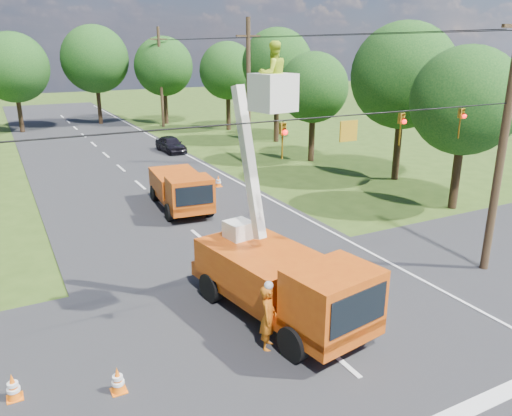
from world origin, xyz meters
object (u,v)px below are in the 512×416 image
pole_right_far (161,77)px  tree_far_c (164,66)px  traffic_cone_5 (13,387)px  tree_right_d (277,64)px  bucket_truck (282,267)px  tree_right_b (404,76)px  tree_far_b (95,59)px  distant_car (171,144)px  pole_right_mid (249,92)px  tree_right_c (313,88)px  traffic_cone_3 (255,209)px  ground_worker (268,318)px  traffic_cone_2 (263,247)px  pole_right_near (504,137)px  traffic_cone_4 (118,380)px  tree_right_e (228,71)px  tree_right_a (466,101)px  tree_far_a (13,68)px  traffic_cone_7 (218,181)px  second_truck (181,189)px

pole_right_far → tree_far_c: 2.43m
traffic_cone_5 → tree_right_d: 35.71m
bucket_truck → tree_right_d: size_ratio=0.86×
tree_right_b → tree_far_b: (-12.00, 33.00, 0.37)m
distant_car → pole_right_mid: bearing=-65.7°
tree_right_c → tree_far_c: bearing=99.1°
traffic_cone_3 → tree_right_c: 14.24m
tree_right_c → ground_worker: bearing=-126.5°
traffic_cone_2 → traffic_cone_3: 4.99m
bucket_truck → distant_car: bearing=69.4°
distant_car → pole_right_near: 27.45m
bucket_truck → tree_far_c: bearing=67.3°
traffic_cone_4 → tree_right_e: size_ratio=0.08×
traffic_cone_3 → traffic_cone_5: 14.95m
distant_car → traffic_cone_2: bearing=-102.0°
tree_right_c → pole_right_mid: bearing=168.0°
traffic_cone_3 → pole_right_mid: bearing=64.7°
traffic_cone_3 → pole_right_near: 11.84m
tree_right_a → tree_far_a: (-18.50, 37.00, 0.63)m
ground_worker → tree_far_a: size_ratio=0.20×
distant_car → traffic_cone_7: bearing=-97.2°
ground_worker → distant_car: 28.32m
traffic_cone_2 → distant_car: bearing=81.2°
distant_car → traffic_cone_4: 29.52m
distant_car → traffic_cone_4: bearing=-114.2°
traffic_cone_2 → tree_far_a: tree_far_a is taller
traffic_cone_3 → tree_far_b: 35.90m
traffic_cone_2 → tree_far_c: size_ratio=0.08×
ground_worker → pole_right_far: (9.92, 40.75, 4.14)m
traffic_cone_2 → tree_right_b: 16.25m
pole_right_near → tree_far_a: 45.08m
tree_right_a → tree_right_c: size_ratio=1.06×
traffic_cone_4 → pole_right_far: bearing=70.9°
second_truck → tree_far_c: size_ratio=0.65×
tree_far_c → tree_right_a: bearing=-83.7°
traffic_cone_2 → traffic_cone_5: bearing=-152.6°
tree_right_e → tree_far_c: (-4.30, 7.00, 0.25)m
traffic_cone_4 → tree_far_a: bearing=89.2°
traffic_cone_5 → traffic_cone_7: 19.47m
traffic_cone_7 → tree_right_b: 12.93m
pole_right_near → distant_car: bearing=97.5°
pole_right_far → traffic_cone_4: bearing=-109.1°
pole_right_mid → tree_far_c: pole_right_mid is taller
pole_right_near → bucket_truck: bearing=176.8°
tree_right_e → tree_far_c: tree_far_c is taller
second_truck → pole_right_far: size_ratio=0.59×
pole_right_mid → tree_right_a: 14.87m
traffic_cone_2 → tree_right_c: 18.75m
distant_car → traffic_cone_5: (-12.87, -26.65, -0.29)m
tree_far_a → tree_far_c: size_ratio=1.04×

